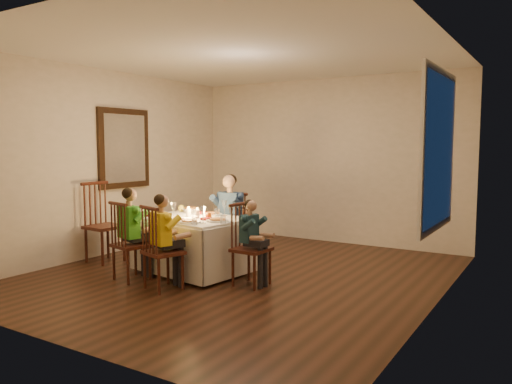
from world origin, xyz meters
The scene contains 26 objects.
ground centered at (0.00, 0.00, 0.00)m, with size 5.00×5.00×0.00m, color black.
wall_left centered at (-2.25, 0.00, 1.30)m, with size 0.02×5.00×2.60m, color beige.
wall_right centered at (2.25, 0.00, 1.30)m, with size 0.02×5.00×2.60m, color beige.
wall_back centered at (0.00, 2.50, 1.30)m, with size 4.50×0.02×2.60m, color beige.
ceiling centered at (0.00, 0.00, 2.60)m, with size 5.00×5.00×0.00m, color white.
dining_table centered at (-0.57, -0.18, 0.48)m, with size 1.41×1.11×0.64m.
chair_adult centered at (-0.50, 0.50, 0.00)m, with size 0.38×0.36×0.92m, color #36170E, non-canonical shape.
chair_near_left centered at (-0.94, -0.84, 0.00)m, with size 0.38×0.36×0.92m, color #36170E, non-canonical shape.
chair_near_right centered at (-0.37, -0.93, 0.00)m, with size 0.38×0.36×0.92m, color #36170E, non-canonical shape.
chair_end centered at (0.36, -0.30, 0.00)m, with size 0.38×0.36×0.92m, color #36170E, non-canonical shape.
chair_extra centered at (-1.90, -0.38, 0.00)m, with size 0.44×0.42×1.06m, color #36170E, non-canonical shape.
adult centered at (-0.50, 0.50, 0.00)m, with size 0.41×0.37×1.17m, color navy, non-canonical shape.
child_green centered at (-0.94, -0.84, 0.00)m, with size 0.35×0.32×1.07m, color green, non-canonical shape.
child_yellow centered at (-0.37, -0.93, 0.00)m, with size 0.33×0.31×1.03m, color yellow, non-canonical shape.
child_teal centered at (0.36, -0.30, 0.00)m, with size 0.29×0.26×0.96m, color #1B3A45, non-canonical shape.
setting_adult centered at (-0.50, 0.11, 0.68)m, with size 0.26×0.26×0.02m, color white.
setting_green centered at (-0.88, -0.40, 0.68)m, with size 0.26×0.26×0.02m, color white.
setting_yellow centered at (-0.35, -0.51, 0.68)m, with size 0.26×0.26×0.02m, color white.
setting_teal centered at (-0.13, -0.27, 0.68)m, with size 0.26×0.26×0.02m, color white.
candle_left centered at (-0.64, -0.17, 0.72)m, with size 0.06×0.06×0.10m, color white.
candle_right centered at (-0.49, -0.19, 0.72)m, with size 0.06×0.06×0.10m, color white.
squash centered at (-1.04, 0.16, 0.72)m, with size 0.09×0.09×0.09m, color yellow.
orange_fruit centered at (-0.34, -0.17, 0.71)m, with size 0.08×0.08×0.08m, color orange.
serving_bowl centered at (-0.90, 0.18, 0.70)m, with size 0.19×0.19×0.05m, color white.
wall_mirror centered at (-2.22, 0.30, 1.50)m, with size 0.06×0.95×1.15m.
window_blinds centered at (2.21, 0.10, 1.50)m, with size 0.07×1.34×1.54m.
Camera 1 is at (3.25, -4.88, 1.55)m, focal length 35.00 mm.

